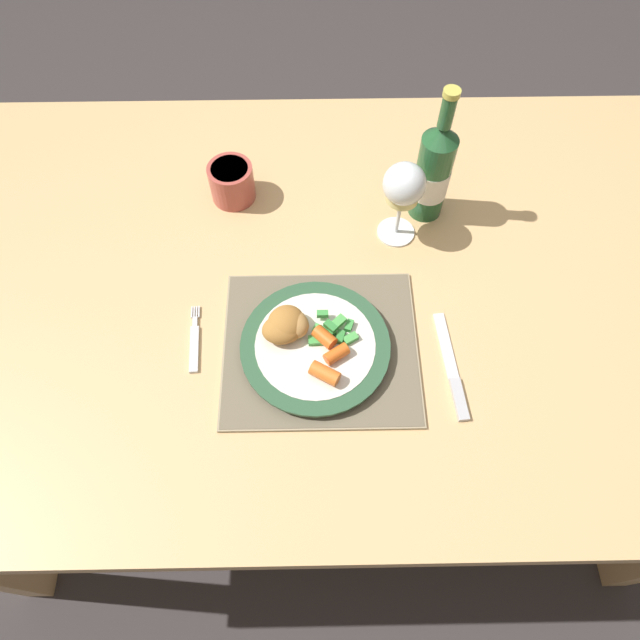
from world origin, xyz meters
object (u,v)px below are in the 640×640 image
at_px(fork, 194,344).
at_px(table_knife, 453,374).
at_px(bottle, 433,172).
at_px(dinner_plate, 315,347).
at_px(dining_table, 328,301).
at_px(wine_glass, 404,188).
at_px(drinking_cup, 232,182).

relative_size(fork, table_knife, 0.65).
bearing_deg(fork, bottle, 34.53).
relative_size(dinner_plate, fork, 1.94).
bearing_deg(dinner_plate, dining_table, 80.13).
bearing_deg(bottle, table_knife, -88.57).
xyz_separation_m(wine_glass, bottle, (0.06, 0.05, -0.02)).
relative_size(fork, drinking_cup, 1.49).
bearing_deg(fork, wine_glass, 32.98).
height_order(dinner_plate, fork, dinner_plate).
bearing_deg(table_knife, wine_glass, 103.05).
height_order(bottle, drinking_cup, bottle).
distance_m(dining_table, table_knife, 0.28).
height_order(fork, wine_glass, wine_glass).
distance_m(fork, table_knife, 0.42).
bearing_deg(table_knife, dining_table, 135.45).
relative_size(dining_table, bottle, 5.76).
relative_size(dining_table, wine_glass, 9.40).
bearing_deg(dinner_plate, table_knife, -11.87).
bearing_deg(wine_glass, bottle, 42.69).
distance_m(fork, bottle, 0.50).
relative_size(table_knife, wine_glass, 1.17).
xyz_separation_m(fork, bottle, (0.41, 0.28, 0.10)).
relative_size(dining_table, dinner_plate, 6.39).
bearing_deg(dining_table, wine_glass, 38.05).
bearing_deg(wine_glass, drinking_cup, 162.64).
bearing_deg(table_knife, drinking_cup, 133.96).
distance_m(dinner_plate, table_knife, 0.22).
bearing_deg(fork, table_knife, -8.52).
distance_m(wine_glass, bottle, 0.08).
bearing_deg(fork, drinking_cup, 81.82).
relative_size(dining_table, drinking_cup, 18.45).
height_order(dinner_plate, wine_glass, wine_glass).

